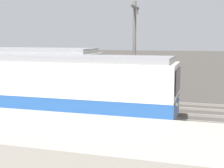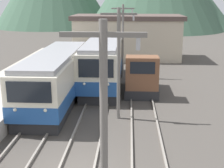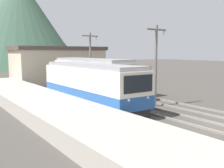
# 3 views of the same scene
# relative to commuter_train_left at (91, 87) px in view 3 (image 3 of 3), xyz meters

# --- Properties ---
(ground_plane) EXTENTS (200.00, 200.00, 0.00)m
(ground_plane) POSITION_rel_commuter_train_left_xyz_m (2.60, -9.26, -1.60)
(ground_plane) COLOR #47423D
(platform_left) EXTENTS (4.50, 54.00, 0.98)m
(platform_left) POSITION_rel_commuter_train_left_xyz_m (-3.65, -9.26, -1.11)
(platform_left) COLOR #ADA599
(platform_left) RESTS_ON ground
(track_left) EXTENTS (1.54, 60.00, 0.14)m
(track_left) POSITION_rel_commuter_train_left_xyz_m (0.00, -9.26, -1.53)
(track_left) COLOR gray
(track_left) RESTS_ON ground
(track_center) EXTENTS (1.54, 60.00, 0.14)m
(track_center) POSITION_rel_commuter_train_left_xyz_m (2.80, -9.26, -1.53)
(track_center) COLOR gray
(track_center) RESTS_ON ground
(commuter_train_left) EXTENTS (2.84, 11.56, 3.42)m
(commuter_train_left) POSITION_rel_commuter_train_left_xyz_m (0.00, 0.00, 0.00)
(commuter_train_left) COLOR #28282B
(commuter_train_left) RESTS_ON ground
(commuter_train_center) EXTENTS (2.84, 11.44, 3.68)m
(commuter_train_center) POSITION_rel_commuter_train_left_xyz_m (2.80, 4.75, 0.11)
(commuter_train_center) COLOR #28282B
(commuter_train_center) RESTS_ON ground
(shunting_locomotive) EXTENTS (2.40, 4.63, 3.00)m
(shunting_locomotive) POSITION_rel_commuter_train_left_xyz_m (5.80, 2.50, -0.39)
(shunting_locomotive) COLOR #28282B
(shunting_locomotive) RESTS_ON ground
(catenary_mast_mid) EXTENTS (2.00, 0.20, 6.39)m
(catenary_mast_mid) POSITION_rel_commuter_train_left_xyz_m (4.31, -2.82, 1.91)
(catenary_mast_mid) COLOR slate
(catenary_mast_mid) RESTS_ON ground
(catenary_mast_far) EXTENTS (2.00, 0.20, 6.39)m
(catenary_mast_far) POSITION_rel_commuter_train_left_xyz_m (4.31, 7.36, 1.91)
(catenary_mast_far) COLOR slate
(catenary_mast_far) RESTS_ON ground
(station_building) EXTENTS (12.60, 6.30, 5.05)m
(station_building) POSITION_rel_commuter_train_left_xyz_m (4.62, 16.74, 0.95)
(station_building) COLOR beige
(station_building) RESTS_ON ground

